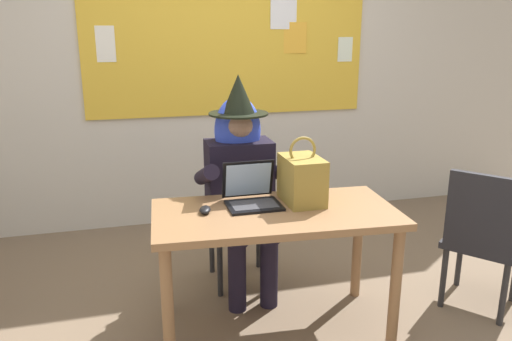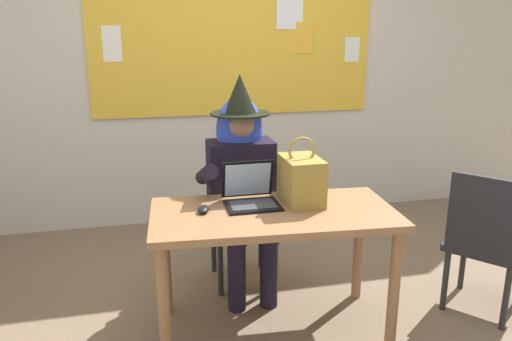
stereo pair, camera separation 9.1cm
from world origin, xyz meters
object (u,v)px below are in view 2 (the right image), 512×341
Objects in this scene: person_costumed at (242,172)px; chair_extra_corner at (485,238)px; chair_at_desk at (239,206)px; computer_mouse at (203,209)px; desk_main at (274,228)px; laptop at (251,195)px; handbag at (301,180)px.

chair_extra_corner is at bearing 62.95° from person_costumed.
computer_mouse is at bearing -25.99° from chair_at_desk.
desk_main is 0.40m from computer_mouse.
desk_main is 4.59× the size of laptop.
handbag reaches higher than chair_extra_corner.
chair_at_desk is 2.39× the size of handbag.
computer_mouse is 0.12× the size of chair_extra_corner.
person_costumed is 3.69× the size of handbag.
chair_at_desk is 1.53m from chair_extra_corner.
laptop reaches higher than chair_at_desk.
desk_main is 1.26m from chair_extra_corner.
chair_extra_corner is at bearing -11.14° from laptop.
desk_main is at bearing -55.21° from laptop.
laptop is at bearing 124.81° from desk_main.
person_costumed reaches higher than chair_at_desk.
handbag is 1.14m from chair_extra_corner.
laptop is 2.84× the size of computer_mouse.
person_costumed is at bearing 84.49° from laptop.
handbag is at bearing 28.11° from person_costumed.
chair_at_desk is 3.06× the size of laptop.
desk_main is at bearing 3.89° from computer_mouse.
chair_extra_corner is (1.06, -0.22, -0.36)m from handbag.
desk_main is 13.06× the size of computer_mouse.
desk_main is at bearing 136.36° from chair_extra_corner.
handbag reaches higher than computer_mouse.
person_costumed is 0.43m from laptop.
chair_at_desk is at bearing 110.09° from chair_extra_corner.
person_costumed is at bearing 0.01° from chair_at_desk.
laptop is (-0.04, -0.42, -0.01)m from person_costumed.
chair_extra_corner reaches higher than desk_main.
chair_extra_corner is at bearing 59.24° from chair_at_desk.
chair_at_desk is 8.70× the size of computer_mouse.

